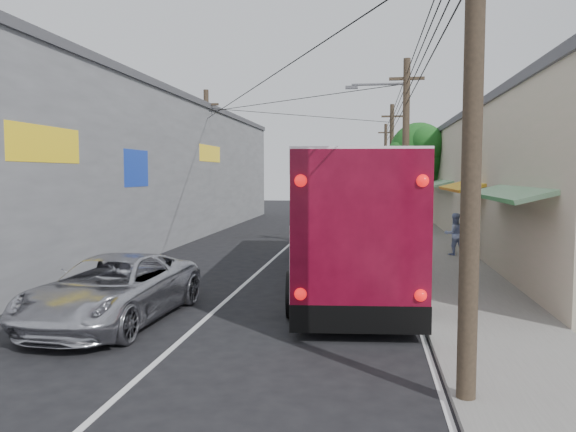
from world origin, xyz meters
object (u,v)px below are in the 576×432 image
object	(u,v)px
coach_bus	(345,216)
pedestrian_far	(454,234)
parked_suv	(370,226)
jeepney	(113,289)
pedestrian_near	(412,236)
parked_car_far	(370,207)
parked_car_mid	(385,222)

from	to	relation	value
coach_bus	pedestrian_far	bearing A→B (deg)	46.60
parked_suv	jeepney	bearing A→B (deg)	-116.20
parked_suv	pedestrian_far	world-z (taller)	pedestrian_far
pedestrian_far	parked_suv	bearing A→B (deg)	-68.82
jeepney	pedestrian_near	world-z (taller)	pedestrian_near
parked_car_far	pedestrian_near	distance (m)	22.01
parked_suv	parked_car_mid	xyz separation A→B (m)	(0.80, 2.00, 0.05)
coach_bus	pedestrian_near	distance (m)	4.78
parked_suv	pedestrian_near	world-z (taller)	pedestrian_near
coach_bus	pedestrian_near	world-z (taller)	coach_bus
coach_bus	pedestrian_far	distance (m)	6.85
jeepney	parked_suv	world-z (taller)	parked_suv
pedestrian_far	jeepney	bearing A→B (deg)	38.38
parked_suv	coach_bus	bearing A→B (deg)	-101.07
coach_bus	jeepney	xyz separation A→B (m)	(-5.01, -5.96, -1.28)
jeepney	pedestrian_near	size ratio (longest dim) A/B	3.05
parked_car_mid	pedestrian_near	distance (m)	8.44
parked_car_mid	pedestrian_near	world-z (taller)	pedestrian_near
parked_suv	parked_car_far	world-z (taller)	parked_car_far
parked_car_mid	pedestrian_far	bearing A→B (deg)	-70.15
parked_car_mid	parked_car_far	distance (m)	13.57
pedestrian_near	pedestrian_far	size ratio (longest dim) A/B	1.05
parked_suv	parked_car_mid	size ratio (longest dim) A/B	1.10
parked_suv	pedestrian_far	distance (m)	6.11
parked_car_far	pedestrian_far	size ratio (longest dim) A/B	2.96
pedestrian_near	jeepney	bearing A→B (deg)	49.37
parked_car_far	pedestrian_far	world-z (taller)	pedestrian_far
jeepney	pedestrian_near	distance (m)	12.42
parked_car_mid	parked_suv	bearing A→B (deg)	-111.92
parked_car_far	pedestrian_near	world-z (taller)	pedestrian_near
parked_car_far	coach_bus	bearing A→B (deg)	-87.60
pedestrian_near	pedestrian_far	distance (m)	2.21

